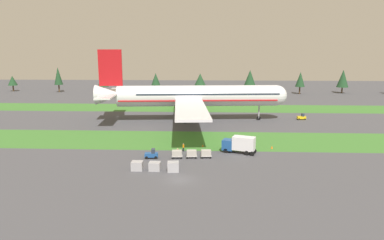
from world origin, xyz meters
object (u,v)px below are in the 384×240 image
(cargo_dolly_lead, at_px, (177,154))
(cargo_dolly_third, at_px, (206,153))
(catering_truck, at_px, (239,144))
(pushback_tractor, at_px, (302,117))
(baggage_tug, at_px, (152,154))
(taxiway_marker_0, at_px, (272,147))
(uld_container_1, at_px, (173,167))
(uld_container_0, at_px, (155,166))
(airliner, at_px, (192,96))
(cargo_dolly_second, at_px, (192,153))
(uld_container_2, at_px, (137,166))
(ground_crew_marshaller, at_px, (183,147))
(ground_crew_loader, at_px, (178,152))
(taxiway_marker_1, at_px, (203,146))

(cargo_dolly_lead, bearing_deg, cargo_dolly_third, -90.00)
(catering_truck, bearing_deg, cargo_dolly_third, 136.69)
(cargo_dolly_lead, bearing_deg, pushback_tractor, -45.58)
(baggage_tug, height_order, taxiway_marker_0, baggage_tug)
(baggage_tug, bearing_deg, taxiway_marker_0, -76.88)
(pushback_tractor, relative_size, uld_container_1, 1.35)
(pushback_tractor, distance_m, uld_container_0, 61.90)
(airliner, xyz_separation_m, cargo_dolly_second, (1.53, -37.69, -6.77))
(baggage_tug, distance_m, pushback_tractor, 57.75)
(cargo_dolly_third, relative_size, uld_container_1, 1.16)
(cargo_dolly_second, distance_m, taxiway_marker_0, 18.82)
(uld_container_2, bearing_deg, pushback_tractor, 49.22)
(cargo_dolly_lead, xyz_separation_m, ground_crew_marshaller, (0.94, 4.69, 0.03))
(cargo_dolly_second, height_order, pushback_tractor, pushback_tractor)
(ground_crew_marshaller, bearing_deg, catering_truck, 49.19)
(cargo_dolly_second, relative_size, catering_truck, 0.32)
(cargo_dolly_second, height_order, cargo_dolly_third, same)
(cargo_dolly_lead, relative_size, cargo_dolly_second, 1.00)
(ground_crew_loader, xyz_separation_m, uld_container_1, (-0.03, -8.80, -0.07))
(baggage_tug, bearing_deg, pushback_tractor, -49.07)
(airliner, height_order, taxiway_marker_0, airliner)
(cargo_dolly_third, height_order, taxiway_marker_1, cargo_dolly_third)
(ground_crew_marshaller, xyz_separation_m, taxiway_marker_0, (19.20, 3.04, -0.61))
(airliner, height_order, cargo_dolly_third, airliner)
(catering_truck, bearing_deg, airliner, 38.19)
(airliner, relative_size, uld_container_1, 35.79)
(airliner, distance_m, pushback_tractor, 34.74)
(uld_container_1, bearing_deg, pushback_tractor, 54.13)
(baggage_tug, xyz_separation_m, ground_crew_marshaller, (5.95, 5.11, 0.13))
(baggage_tug, bearing_deg, uld_container_1, -150.61)
(catering_truck, bearing_deg, taxiway_marker_0, -43.85)
(airliner, xyz_separation_m, taxiway_marker_0, (18.79, -30.20, -7.36))
(cargo_dolly_lead, xyz_separation_m, cargo_dolly_second, (2.89, 0.24, 0.00))
(cargo_dolly_third, relative_size, catering_truck, 0.32)
(baggage_tug, relative_size, ground_crew_marshaller, 1.55)
(cargo_dolly_lead, height_order, pushback_tractor, pushback_tractor)
(cargo_dolly_second, relative_size, ground_crew_loader, 1.33)
(taxiway_marker_1, bearing_deg, airliner, 97.10)
(taxiway_marker_0, bearing_deg, ground_crew_marshaller, -171.01)
(cargo_dolly_lead, height_order, taxiway_marker_0, cargo_dolly_lead)
(baggage_tug, xyz_separation_m, cargo_dolly_second, (7.90, 0.67, 0.10))
(uld_container_1, height_order, taxiway_marker_0, uld_container_1)
(cargo_dolly_third, height_order, ground_crew_loader, ground_crew_loader)
(baggage_tug, relative_size, uld_container_1, 1.35)
(airliner, bearing_deg, baggage_tug, -14.52)
(pushback_tractor, height_order, uld_container_2, pushback_tractor)
(ground_crew_marshaller, distance_m, uld_container_2, 14.25)
(cargo_dolly_lead, height_order, ground_crew_loader, ground_crew_loader)
(cargo_dolly_second, height_order, taxiway_marker_0, cargo_dolly_second)
(cargo_dolly_lead, xyz_separation_m, uld_container_1, (0.02, -7.82, -0.05))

